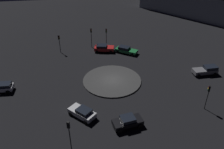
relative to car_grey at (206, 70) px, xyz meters
name	(u,v)px	position (x,y,z in m)	size (l,w,h in m)	color
ground_plane	(112,81)	(-16.96, 0.43, -0.79)	(116.73, 116.73, 0.00)	black
roundabout_island	(112,80)	(-16.96, 0.43, -0.69)	(9.96, 9.96, 0.20)	#383838
car_grey	(206,70)	(0.00, 0.00, 0.00)	(4.35, 2.03, 1.52)	slate
car_red	(104,48)	(-16.88, 12.04, -0.02)	(4.41, 2.84, 1.45)	red
car_green	(126,50)	(-12.38, 10.53, -0.08)	(4.74, 4.12, 1.36)	#1E7238
car_black	(128,122)	(-16.66, -10.55, -0.01)	(4.15, 2.58, 1.52)	black
car_silver	(82,112)	(-22.40, -7.78, -0.06)	(3.97, 4.01, 1.41)	silver
traffic_light_northwest	(59,40)	(-25.96, 12.95, 1.96)	(0.37, 0.39, 3.85)	#2D2D2D
traffic_light_north	(91,34)	(-19.23, 14.34, 2.34)	(0.33, 0.38, 4.41)	#2D2D2D
traffic_light_southeast	(208,93)	(-4.95, -8.89, 2.05)	(0.39, 0.37, 3.97)	#2D2D2D
traffic_light_southwest	(69,130)	(-23.98, -13.17, 2.27)	(0.37, 0.40, 4.30)	#2D2D2D
traffic_light_north_near	(106,33)	(-15.86, 15.21, 1.95)	(0.32, 0.37, 3.84)	#2D2D2D
store_building	(194,2)	(13.41, 33.75, 2.97)	(28.21, 32.18, 7.51)	#8C939E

